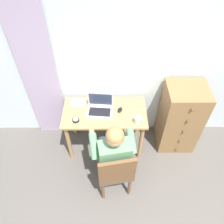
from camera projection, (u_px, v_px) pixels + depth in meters
wall_back at (145, 65)px, 2.85m from camera, size 4.80×0.05×2.50m
curtain_panel at (40, 78)px, 2.91m from camera, size 0.47×0.03×2.19m
desk at (105, 118)px, 3.06m from camera, size 1.12×0.58×0.75m
dresser at (180, 118)px, 3.17m from camera, size 0.53×0.51×1.08m
chair at (115, 171)px, 2.65m from camera, size 0.48×0.46×0.89m
person_seated at (113, 150)px, 2.64m from camera, size 0.59×0.63×1.20m
laptop at (100, 107)px, 2.95m from camera, size 0.36×0.28×0.24m
computer_mouse at (120, 110)px, 2.97m from camera, size 0.09×0.12×0.03m
desk_clock at (76, 120)px, 2.85m from camera, size 0.09×0.09×0.03m
notebook_pad at (78, 102)px, 3.08m from camera, size 0.22×0.16×0.01m
coffee_mug at (137, 120)px, 2.80m from camera, size 0.12×0.08×0.09m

